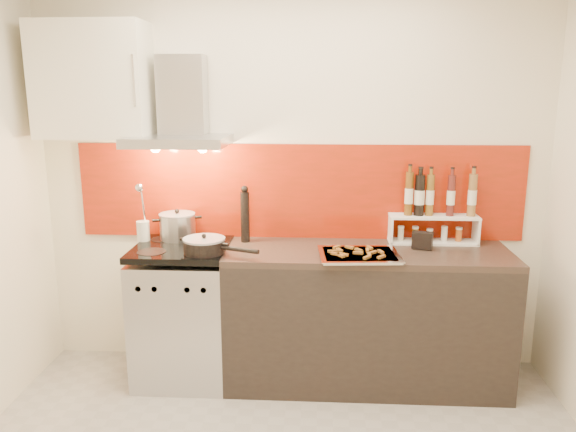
# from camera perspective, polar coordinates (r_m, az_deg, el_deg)

# --- Properties ---
(back_wall) EXTENTS (3.40, 0.02, 2.60)m
(back_wall) POSITION_cam_1_polar(r_m,az_deg,el_deg) (3.79, 0.39, 3.73)
(back_wall) COLOR silver
(back_wall) RESTS_ON ground
(backsplash) EXTENTS (3.00, 0.02, 0.64)m
(backsplash) POSITION_cam_1_polar(r_m,az_deg,el_deg) (3.79, 1.13, 2.50)
(backsplash) COLOR maroon
(backsplash) RESTS_ON back_wall
(range_stove) EXTENTS (0.60, 0.60, 0.91)m
(range_stove) POSITION_cam_1_polar(r_m,az_deg,el_deg) (3.84, -10.51, -9.74)
(range_stove) COLOR #B7B7BA
(range_stove) RESTS_ON ground
(counter) EXTENTS (1.80, 0.60, 0.90)m
(counter) POSITION_cam_1_polar(r_m,az_deg,el_deg) (3.75, 7.91, -10.06)
(counter) COLOR black
(counter) RESTS_ON ground
(range_hood) EXTENTS (0.62, 0.50, 0.61)m
(range_hood) POSITION_cam_1_polar(r_m,az_deg,el_deg) (3.69, -10.82, 10.16)
(range_hood) COLOR #B7B7BA
(range_hood) RESTS_ON back_wall
(upper_cabinet) EXTENTS (0.70, 0.35, 0.72)m
(upper_cabinet) POSITION_cam_1_polar(r_m,az_deg,el_deg) (3.85, -19.19, 12.88)
(upper_cabinet) COLOR white
(upper_cabinet) RESTS_ON back_wall
(stock_pot) EXTENTS (0.24, 0.24, 0.21)m
(stock_pot) POSITION_cam_1_polar(r_m,az_deg,el_deg) (3.83, -11.15, -1.02)
(stock_pot) COLOR #B7B7BA
(stock_pot) RESTS_ON range_stove
(saute_pan) EXTENTS (0.49, 0.27, 0.12)m
(saute_pan) POSITION_cam_1_polar(r_m,az_deg,el_deg) (3.50, -8.40, -2.98)
(saute_pan) COLOR black
(saute_pan) RESTS_ON range_stove
(utensil_jar) EXTENTS (0.09, 0.13, 0.41)m
(utensil_jar) POSITION_cam_1_polar(r_m,az_deg,el_deg) (3.83, -14.55, -0.85)
(utensil_jar) COLOR silver
(utensil_jar) RESTS_ON range_stove
(pepper_mill) EXTENTS (0.06, 0.06, 0.38)m
(pepper_mill) POSITION_cam_1_polar(r_m,az_deg,el_deg) (3.72, -4.38, 0.13)
(pepper_mill) COLOR black
(pepper_mill) RESTS_ON counter
(step_shelf) EXTENTS (0.58, 0.16, 0.47)m
(step_shelf) POSITION_cam_1_polar(r_m,az_deg,el_deg) (3.80, 14.60, 0.34)
(step_shelf) COLOR white
(step_shelf) RESTS_ON counter
(caddy_box) EXTENTS (0.14, 0.09, 0.11)m
(caddy_box) POSITION_cam_1_polar(r_m,az_deg,el_deg) (3.66, 13.49, -2.41)
(caddy_box) COLOR black
(caddy_box) RESTS_ON counter
(baking_tray) EXTENTS (0.51, 0.41, 0.03)m
(baking_tray) POSITION_cam_1_polar(r_m,az_deg,el_deg) (3.44, 7.23, -3.91)
(baking_tray) COLOR silver
(baking_tray) RESTS_ON counter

